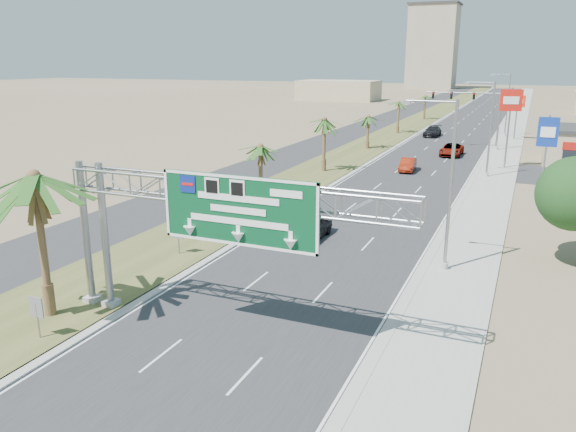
# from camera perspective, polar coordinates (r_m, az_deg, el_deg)

# --- Properties ---
(road) EXTENTS (12.00, 300.00, 0.02)m
(road) POSITION_cam_1_polar(r_m,az_deg,el_deg) (121.56, 18.10, 9.11)
(road) COLOR #28282B
(road) RESTS_ON ground
(sidewalk_right) EXTENTS (4.00, 300.00, 0.10)m
(sidewalk_right) POSITION_cam_1_polar(r_m,az_deg,el_deg) (121.06, 22.13, 8.73)
(sidewalk_right) COLOR #9E9B93
(sidewalk_right) RESTS_ON ground
(median_grass) EXTENTS (7.00, 300.00, 0.12)m
(median_grass) POSITION_cam_1_polar(r_m,az_deg,el_deg) (122.90, 13.41, 9.53)
(median_grass) COLOR #425023
(median_grass) RESTS_ON ground
(opposing_road) EXTENTS (8.00, 300.00, 0.02)m
(opposing_road) POSITION_cam_1_polar(r_m,az_deg,el_deg) (124.31, 10.19, 9.75)
(opposing_road) COLOR #28282B
(opposing_road) RESTS_ON ground
(sign_gantry) EXTENTS (16.75, 1.24, 7.50)m
(sign_gantry) POSITION_cam_1_polar(r_m,az_deg,el_deg) (24.59, -7.81, 1.26)
(sign_gantry) COLOR gray
(sign_gantry) RESTS_ON ground
(palm_near) EXTENTS (5.70, 5.70, 8.35)m
(palm_near) POSITION_cam_1_polar(r_m,az_deg,el_deg) (28.08, -24.39, 3.62)
(palm_near) COLOR brown
(palm_near) RESTS_ON ground
(palm_row_b) EXTENTS (3.99, 3.99, 5.95)m
(palm_row_b) POSITION_cam_1_polar(r_m,az_deg,el_deg) (47.82, -2.83, 6.91)
(palm_row_b) COLOR brown
(palm_row_b) RESTS_ON ground
(palm_row_c) EXTENTS (3.99, 3.99, 6.75)m
(palm_row_c) POSITION_cam_1_polar(r_m,az_deg,el_deg) (62.37, 3.73, 9.63)
(palm_row_c) COLOR brown
(palm_row_c) RESTS_ON ground
(palm_row_d) EXTENTS (3.99, 3.99, 5.45)m
(palm_row_d) POSITION_cam_1_polar(r_m,az_deg,el_deg) (79.59, 8.16, 9.88)
(palm_row_d) COLOR brown
(palm_row_d) RESTS_ON ground
(palm_row_e) EXTENTS (3.99, 3.99, 6.15)m
(palm_row_e) POSITION_cam_1_polar(r_m,az_deg,el_deg) (97.93, 11.20, 11.18)
(palm_row_e) COLOR brown
(palm_row_e) RESTS_ON ground
(palm_row_f) EXTENTS (3.99, 3.99, 5.75)m
(palm_row_f) POSITION_cam_1_polar(r_m,az_deg,el_deg) (122.44, 13.78, 11.67)
(palm_row_f) COLOR brown
(palm_row_f) RESTS_ON ground
(streetlight_near) EXTENTS (3.27, 0.44, 10.00)m
(streetlight_near) POSITION_cam_1_polar(r_m,az_deg,el_deg) (33.50, 15.81, 2.24)
(streetlight_near) COLOR gray
(streetlight_near) RESTS_ON ground
(streetlight_mid) EXTENTS (3.27, 0.44, 10.00)m
(streetlight_mid) POSITION_cam_1_polar(r_m,az_deg,el_deg) (62.99, 19.67, 7.94)
(streetlight_mid) COLOR gray
(streetlight_mid) RESTS_ON ground
(streetlight_far) EXTENTS (3.27, 0.44, 10.00)m
(streetlight_far) POSITION_cam_1_polar(r_m,az_deg,el_deg) (98.79, 21.27, 10.24)
(streetlight_far) COLOR gray
(streetlight_far) RESTS_ON ground
(signal_mast) EXTENTS (10.28, 0.71, 8.00)m
(signal_mast) POSITION_cam_1_polar(r_m,az_deg,el_deg) (82.95, 19.26, 9.71)
(signal_mast) COLOR gray
(signal_mast) RESTS_ON ground
(median_signback_a) EXTENTS (0.75, 0.08, 2.08)m
(median_signback_a) POSITION_cam_1_polar(r_m,az_deg,el_deg) (27.38, -24.17, -8.71)
(median_signback_a) COLOR gray
(median_signback_a) RESTS_ON ground
(median_signback_b) EXTENTS (0.75, 0.08, 2.08)m
(median_signback_b) POSITION_cam_1_polar(r_m,az_deg,el_deg) (36.27, -11.09, -1.77)
(median_signback_b) COLOR gray
(median_signback_b) RESTS_ON ground
(tower_distant) EXTENTS (20.00, 16.00, 35.00)m
(tower_distant) POSITION_cam_1_polar(r_m,az_deg,el_deg) (264.07, 14.47, 16.27)
(tower_distant) COLOR gray
(tower_distant) RESTS_ON ground
(building_distant_left) EXTENTS (24.00, 14.00, 6.00)m
(building_distant_left) POSITION_cam_1_polar(r_m,az_deg,el_deg) (179.73, 5.16, 12.60)
(building_distant_left) COLOR tan
(building_distant_left) RESTS_ON ground
(car_left_lane) EXTENTS (1.85, 4.54, 1.54)m
(car_left_lane) POSITION_cam_1_polar(r_m,az_deg,el_deg) (39.25, 2.42, -1.19)
(car_left_lane) COLOR black
(car_left_lane) RESTS_ON ground
(car_mid_lane) EXTENTS (1.89, 4.53, 1.46)m
(car_mid_lane) POSITION_cam_1_polar(r_m,az_deg,el_deg) (64.65, 12.06, 5.11)
(car_mid_lane) COLOR maroon
(car_mid_lane) RESTS_ON ground
(car_right_lane) EXTENTS (2.63, 5.63, 1.56)m
(car_right_lane) POSITION_cam_1_polar(r_m,az_deg,el_deg) (76.60, 16.28, 6.46)
(car_right_lane) COLOR gray
(car_right_lane) RESTS_ON ground
(car_far) EXTENTS (2.40, 5.70, 1.64)m
(car_far) POSITION_cam_1_polar(r_m,az_deg,el_deg) (95.64, 14.46, 8.32)
(car_far) COLOR black
(car_far) RESTS_ON ground
(pole_sign_red_near) EXTENTS (2.41, 0.84, 9.13)m
(pole_sign_red_near) POSITION_cam_1_polar(r_m,az_deg,el_deg) (68.90, 21.69, 10.42)
(pole_sign_red_near) COLOR gray
(pole_sign_red_near) RESTS_ON ground
(pole_sign_blue) EXTENTS (2.00, 0.36, 6.69)m
(pole_sign_blue) POSITION_cam_1_polar(r_m,az_deg,el_deg) (63.72, 24.88, 7.56)
(pole_sign_blue) COLOR gray
(pole_sign_blue) RESTS_ON ground
(pole_sign_red_far) EXTENTS (2.22, 0.61, 7.04)m
(pole_sign_red_far) POSITION_cam_1_polar(r_m,az_deg,el_deg) (95.33, 22.29, 10.47)
(pole_sign_red_far) COLOR gray
(pole_sign_red_far) RESTS_ON ground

